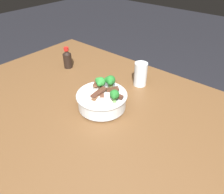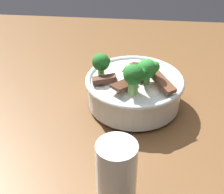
{
  "view_description": "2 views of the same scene",
  "coord_description": "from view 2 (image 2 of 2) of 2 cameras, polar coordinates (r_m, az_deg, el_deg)",
  "views": [
    {
      "loc": [
        -0.44,
        0.51,
        1.36
      ],
      "look_at": [
        0.02,
        -0.03,
        0.85
      ],
      "focal_mm": 35.12,
      "sensor_mm": 36.0,
      "label": 1
    },
    {
      "loc": [
        0.07,
        -0.63,
        1.23
      ],
      "look_at": [
        0.02,
        -0.06,
        0.83
      ],
      "focal_mm": 54.22,
      "sensor_mm": 36.0,
      "label": 2
    }
  ],
  "objects": [
    {
      "name": "drinking_glass",
      "position": [
        0.53,
        0.75,
        -13.47
      ],
      "size": [
        0.06,
        0.06,
        0.12
      ],
      "color": "white",
      "rests_on": "dining_table"
    },
    {
      "name": "dining_table",
      "position": [
        0.85,
        -0.8,
        -6.43
      ],
      "size": [
        1.56,
        0.97,
        0.78
      ],
      "color": "brown",
      "rests_on": "ground"
    },
    {
      "name": "rice_bowl",
      "position": [
        0.73,
        3.73,
        1.53
      ],
      "size": [
        0.21,
        0.21,
        0.13
      ],
      "color": "silver",
      "rests_on": "dining_table"
    }
  ]
}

